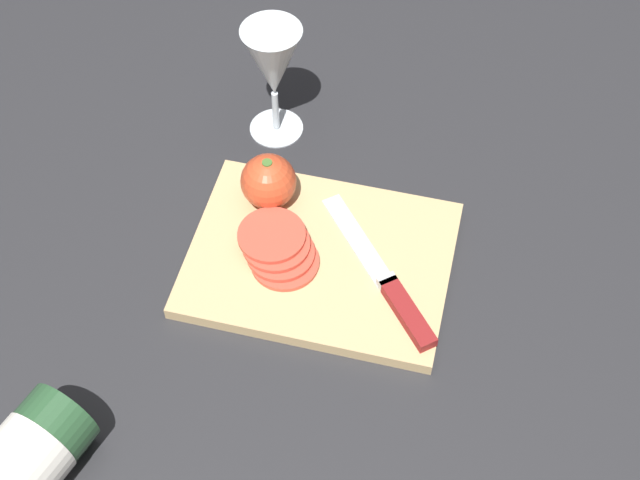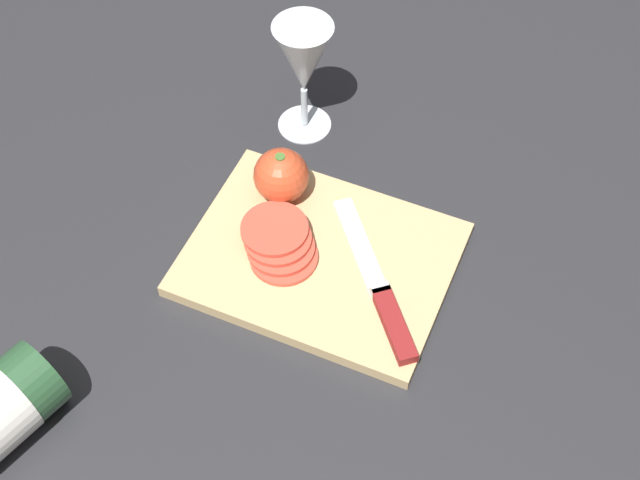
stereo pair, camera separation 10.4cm
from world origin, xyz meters
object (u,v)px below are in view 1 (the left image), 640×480
at_px(whole_tomato, 268,181).
at_px(knife, 397,297).
at_px(wine_glass, 273,66).
at_px(tomato_slice_stack_near, 278,249).

relative_size(whole_tomato, knife, 0.35).
xyz_separation_m(wine_glass, whole_tomato, (0.03, -0.14, -0.06)).
distance_m(wine_glass, whole_tomato, 0.15).
distance_m(wine_glass, tomato_slice_stack_near, 0.24).
bearing_deg(whole_tomato, wine_glass, 102.15).
bearing_deg(whole_tomato, knife, -31.00).
bearing_deg(wine_glass, whole_tomato, -77.85).
bearing_deg(tomato_slice_stack_near, whole_tomato, 112.82).
xyz_separation_m(whole_tomato, tomato_slice_stack_near, (0.03, -0.08, -0.02)).
height_order(wine_glass, tomato_slice_stack_near, wine_glass).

